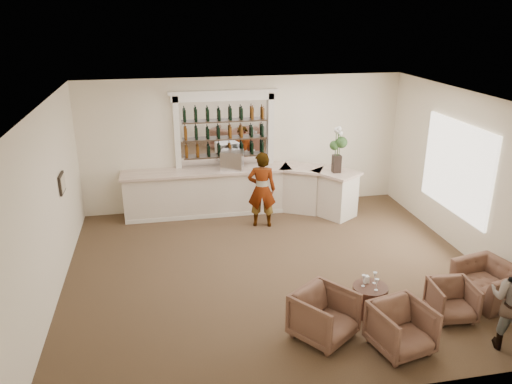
% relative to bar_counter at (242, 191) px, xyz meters
% --- Properties ---
extents(ground, '(8.00, 8.00, 0.00)m').
position_rel_bar_counter_xyz_m(ground, '(0.16, -3.00, -0.57)').
color(ground, brown).
rests_on(ground, ground).
extents(room_shell, '(8.04, 7.02, 3.32)m').
position_rel_bar_counter_xyz_m(room_shell, '(0.33, -2.29, 1.77)').
color(room_shell, '#F3E6CA').
rests_on(room_shell, ground).
extents(bar_counter, '(5.72, 1.80, 1.14)m').
position_rel_bar_counter_xyz_m(bar_counter, '(0.00, 0.00, 0.00)').
color(bar_counter, beige).
rests_on(bar_counter, ground).
extents(back_bar_alcove, '(2.64, 0.25, 3.00)m').
position_rel_bar_counter_xyz_m(back_bar_alcove, '(-0.34, 0.41, 1.46)').
color(back_bar_alcove, white).
rests_on(back_bar_alcove, ground).
extents(cocktail_table, '(0.58, 0.58, 0.50)m').
position_rel_bar_counter_xyz_m(cocktail_table, '(1.37, -4.73, -0.32)').
color(cocktail_table, '#44281D').
rests_on(cocktail_table, ground).
extents(sommelier, '(0.73, 0.56, 1.79)m').
position_rel_bar_counter_xyz_m(sommelier, '(0.33, -0.85, 0.32)').
color(sommelier, gray).
rests_on(sommelier, ground).
extents(armchair_left, '(1.18, 1.19, 0.78)m').
position_rel_bar_counter_xyz_m(armchair_left, '(0.41, -5.22, -0.18)').
color(armchair_left, brown).
rests_on(armchair_left, ground).
extents(armchair_center, '(0.96, 0.97, 0.74)m').
position_rel_bar_counter_xyz_m(armchair_center, '(1.43, -5.73, -0.20)').
color(armchair_center, brown).
rests_on(armchair_center, ground).
extents(armchair_right, '(0.73, 0.75, 0.63)m').
position_rel_bar_counter_xyz_m(armchair_right, '(2.64, -5.11, -0.26)').
color(armchair_right, brown).
rests_on(armchair_right, ground).
extents(armchair_far, '(1.09, 1.19, 0.66)m').
position_rel_bar_counter_xyz_m(armchair_far, '(3.56, -4.75, -0.24)').
color(armchair_far, brown).
rests_on(armchair_far, ground).
extents(espresso_machine, '(0.63, 0.57, 0.46)m').
position_rel_bar_counter_xyz_m(espresso_machine, '(-0.21, 0.07, 0.80)').
color(espresso_machine, silver).
rests_on(espresso_machine, bar_counter).
extents(flower_vase, '(0.29, 0.29, 1.11)m').
position_rel_bar_counter_xyz_m(flower_vase, '(2.19, -0.65, 1.19)').
color(flower_vase, black).
rests_on(flower_vase, bar_counter).
extents(wine_glass_bar_left, '(0.07, 0.07, 0.21)m').
position_rel_bar_counter_xyz_m(wine_glass_bar_left, '(-0.43, 0.01, 0.67)').
color(wine_glass_bar_left, white).
rests_on(wine_glass_bar_left, bar_counter).
extents(wine_glass_bar_right, '(0.07, 0.07, 0.21)m').
position_rel_bar_counter_xyz_m(wine_glass_bar_right, '(0.49, 0.01, 0.67)').
color(wine_glass_bar_right, white).
rests_on(wine_glass_bar_right, bar_counter).
extents(wine_glass_tbl_a, '(0.07, 0.07, 0.21)m').
position_rel_bar_counter_xyz_m(wine_glass_tbl_a, '(1.25, -4.70, 0.03)').
color(wine_glass_tbl_a, white).
rests_on(wine_glass_tbl_a, cocktail_table).
extents(wine_glass_tbl_b, '(0.07, 0.07, 0.21)m').
position_rel_bar_counter_xyz_m(wine_glass_tbl_b, '(1.47, -4.65, 0.03)').
color(wine_glass_tbl_b, white).
rests_on(wine_glass_tbl_b, cocktail_table).
extents(wine_glass_tbl_c, '(0.07, 0.07, 0.21)m').
position_rel_bar_counter_xyz_m(wine_glass_tbl_c, '(1.41, -4.86, 0.03)').
color(wine_glass_tbl_c, white).
rests_on(wine_glass_tbl_c, cocktail_table).
extents(napkin_holder, '(0.08, 0.08, 0.12)m').
position_rel_bar_counter_xyz_m(napkin_holder, '(1.35, -4.59, -0.01)').
color(napkin_holder, white).
rests_on(napkin_holder, cocktail_table).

